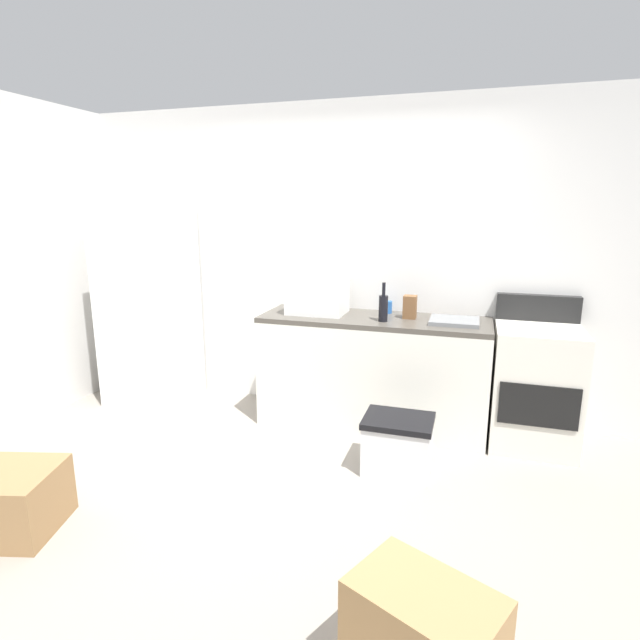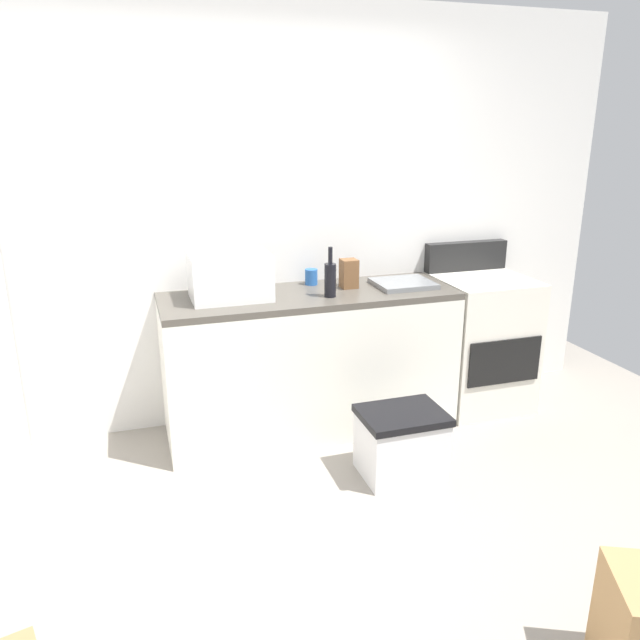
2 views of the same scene
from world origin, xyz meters
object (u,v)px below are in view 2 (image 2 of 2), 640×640
(microwave, at_px, (230,276))
(wine_bottle, at_px, (330,279))
(coffee_mug, at_px, (311,277))
(stove_oven, at_px, (479,340))
(storage_bin, at_px, (401,443))
(knife_block, at_px, (349,274))

(microwave, relative_size, wine_bottle, 1.53)
(wine_bottle, bearing_deg, coffee_mug, 94.04)
(stove_oven, height_order, storage_bin, stove_oven)
(wine_bottle, height_order, knife_block, wine_bottle)
(storage_bin, bearing_deg, microwave, 137.74)
(stove_oven, height_order, coffee_mug, stove_oven)
(stove_oven, height_order, wine_bottle, wine_bottle)
(microwave, distance_m, knife_block, 0.75)
(coffee_mug, distance_m, knife_block, 0.25)
(microwave, bearing_deg, stove_oven, -0.70)
(stove_oven, relative_size, wine_bottle, 3.67)
(coffee_mug, xyz_separation_m, knife_block, (0.20, -0.14, 0.04))
(stove_oven, bearing_deg, wine_bottle, -173.81)
(stove_oven, distance_m, storage_bin, 1.18)
(knife_block, bearing_deg, wine_bottle, -136.74)
(coffee_mug, bearing_deg, microwave, -162.77)
(microwave, xyz_separation_m, coffee_mug, (0.55, 0.17, -0.09))
(coffee_mug, bearing_deg, storage_bin, -74.50)
(stove_oven, xyz_separation_m, coffee_mug, (-1.15, 0.19, 0.48))
(coffee_mug, bearing_deg, wine_bottle, -85.96)
(stove_oven, height_order, microwave, microwave)
(stove_oven, xyz_separation_m, knife_block, (-0.95, 0.05, 0.52))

